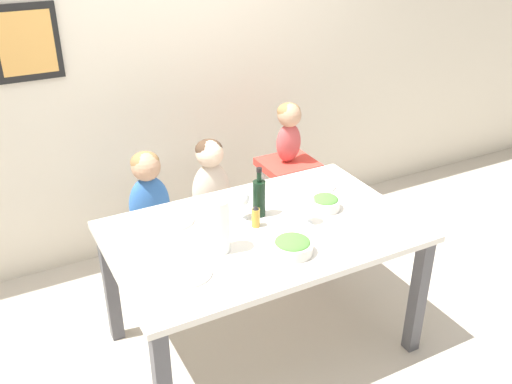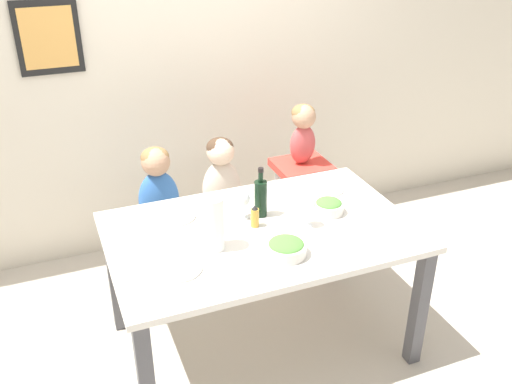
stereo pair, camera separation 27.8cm
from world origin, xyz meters
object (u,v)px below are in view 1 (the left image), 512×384
object	(u,v)px
dinner_plate_back_left	(173,220)
wine_glass_far	(242,200)
dinner_plate_front_left	(187,273)
person_child_left	(148,190)
paper_towel_roll	(219,226)
wine_glass_near	(308,203)
person_child_center	(211,176)
wine_bottle	(259,197)
person_baby_right	(289,127)
dinner_plate_back_right	(316,185)
chair_far_center	(213,226)
salad_bowl_large	(293,246)
chair_right_highchair	(287,184)
chair_far_left	(153,242)
salad_bowl_small	(325,202)

from	to	relation	value
dinner_plate_back_left	wine_glass_far	bearing A→B (deg)	-23.62
wine_glass_far	dinner_plate_front_left	xyz separation A→B (m)	(-0.44, -0.33, -0.11)
person_child_left	wine_glass_far	world-z (taller)	person_child_left
person_child_left	paper_towel_roll	bearing A→B (deg)	-83.05
wine_glass_near	dinner_plate_back_left	world-z (taller)	wine_glass_near
person_child_center	dinner_plate_front_left	distance (m)	1.05
wine_bottle	dinner_plate_front_left	xyz separation A→B (m)	(-0.54, -0.32, -0.10)
paper_towel_roll	person_baby_right	bearing A→B (deg)	42.94
person_baby_right	wine_glass_near	size ratio (longest dim) A/B	2.44
paper_towel_roll	dinner_plate_back_right	xyz separation A→B (m)	(0.79, 0.36, -0.13)
person_child_left	dinner_plate_back_left	xyz separation A→B (m)	(-0.01, -0.44, 0.02)
chair_far_center	wine_bottle	bearing A→B (deg)	-87.39
paper_towel_roll	dinner_plate_front_left	xyz separation A→B (m)	(-0.21, -0.11, -0.13)
person_baby_right	salad_bowl_large	bearing A→B (deg)	-119.62
chair_right_highchair	salad_bowl_large	xyz separation A→B (m)	(-0.56, -0.98, 0.24)
wine_bottle	dinner_plate_back_left	size ratio (longest dim) A/B	1.22
wine_glass_far	salad_bowl_large	bearing A→B (deg)	-79.92
salad_bowl_large	dinner_plate_back_left	size ratio (longest dim) A/B	0.87
wine_glass_far	dinner_plate_front_left	size ratio (longest dim) A/B	0.71
chair_far_left	wine_bottle	xyz separation A→B (m)	(0.43, -0.59, 0.49)
chair_right_highchair	person_child_center	world-z (taller)	person_child_center
person_baby_right	salad_bowl_large	world-z (taller)	person_baby_right
chair_far_left	wine_glass_near	world-z (taller)	wine_glass_near
wine_glass_near	dinner_plate_back_left	bearing A→B (deg)	151.01
chair_far_left	salad_bowl_large	world-z (taller)	salad_bowl_large
salad_bowl_large	dinner_plate_back_left	xyz separation A→B (m)	(-0.41, 0.55, -0.03)
person_child_left	person_child_center	distance (m)	0.40
wine_bottle	dinner_plate_front_left	world-z (taller)	wine_bottle
dinner_plate_back_left	person_baby_right	bearing A→B (deg)	24.30
chair_right_highchair	wine_bottle	size ratio (longest dim) A/B	2.60
chair_far_center	paper_towel_roll	world-z (taller)	paper_towel_roll
salad_bowl_large	salad_bowl_small	size ratio (longest dim) A/B	1.22
person_child_center	wine_bottle	size ratio (longest dim) A/B	1.89
wine_bottle	dinner_plate_back_right	bearing A→B (deg)	17.29
person_baby_right	salad_bowl_small	world-z (taller)	person_baby_right
person_baby_right	wine_glass_far	xyz separation A→B (m)	(-0.63, -0.58, -0.10)
chair_far_center	salad_bowl_small	distance (m)	0.90
chair_far_left	wine_bottle	distance (m)	0.88
wine_bottle	wine_glass_far	size ratio (longest dim) A/B	1.71
paper_towel_roll	chair_right_highchair	bearing A→B (deg)	42.87
chair_far_center	person_baby_right	size ratio (longest dim) A/B	1.14
chair_far_left	wine_glass_near	xyz separation A→B (m)	(0.61, -0.78, 0.49)
paper_towel_roll	chair_far_left	bearing A→B (deg)	96.96
dinner_plate_back_left	dinner_plate_back_right	world-z (taller)	same
chair_far_left	salad_bowl_small	xyz separation A→B (m)	(0.78, -0.70, 0.42)
chair_far_left	person_baby_right	xyz separation A→B (m)	(0.96, 0.00, 0.59)
person_baby_right	paper_towel_roll	world-z (taller)	person_baby_right
person_child_center	dinner_plate_back_left	distance (m)	0.60
chair_right_highchair	wine_bottle	world-z (taller)	wine_bottle
wine_bottle	dinner_plate_back_right	world-z (taller)	wine_bottle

